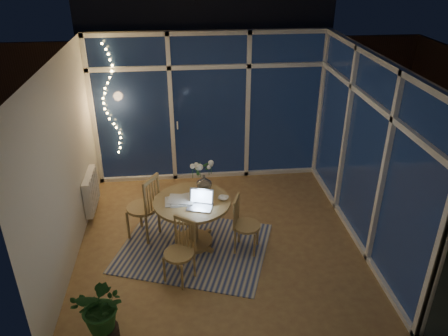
{
  "coord_description": "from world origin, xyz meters",
  "views": [
    {
      "loc": [
        -0.48,
        -5.12,
        3.82
      ],
      "look_at": [
        0.07,
        0.25,
        1.03
      ],
      "focal_mm": 35.0,
      "sensor_mm": 36.0,
      "label": 1
    }
  ],
  "objects_px": {
    "chair_left": "(142,206)",
    "chair_front": "(179,252)",
    "potted_plant": "(103,313)",
    "flower_vase": "(204,183)",
    "laptop": "(200,200)",
    "chair_right": "(247,224)",
    "dining_table": "(193,223)"
  },
  "relations": [
    {
      "from": "laptop",
      "to": "dining_table",
      "type": "bearing_deg",
      "value": 133.17
    },
    {
      "from": "dining_table",
      "to": "chair_front",
      "type": "bearing_deg",
      "value": -105.5
    },
    {
      "from": "laptop",
      "to": "flower_vase",
      "type": "xyz_separation_m",
      "value": [
        0.09,
        0.47,
        -0.01
      ]
    },
    {
      "from": "chair_front",
      "to": "laptop",
      "type": "distance_m",
      "value": 0.74
    },
    {
      "from": "chair_right",
      "to": "flower_vase",
      "type": "distance_m",
      "value": 0.84
    },
    {
      "from": "chair_left",
      "to": "potted_plant",
      "type": "relative_size",
      "value": 1.33
    },
    {
      "from": "chair_front",
      "to": "potted_plant",
      "type": "xyz_separation_m",
      "value": [
        -0.8,
        -0.86,
        -0.05
      ]
    },
    {
      "from": "dining_table",
      "to": "potted_plant",
      "type": "distance_m",
      "value": 1.88
    },
    {
      "from": "chair_front",
      "to": "laptop",
      "type": "bearing_deg",
      "value": 97.49
    },
    {
      "from": "chair_front",
      "to": "laptop",
      "type": "height_order",
      "value": "laptop"
    },
    {
      "from": "flower_vase",
      "to": "potted_plant",
      "type": "bearing_deg",
      "value": -122.35
    },
    {
      "from": "laptop",
      "to": "potted_plant",
      "type": "height_order",
      "value": "laptop"
    },
    {
      "from": "chair_right",
      "to": "chair_front",
      "type": "relative_size",
      "value": 0.99
    },
    {
      "from": "chair_right",
      "to": "potted_plant",
      "type": "bearing_deg",
      "value": 147.55
    },
    {
      "from": "potted_plant",
      "to": "flower_vase",
      "type": "bearing_deg",
      "value": 57.65
    },
    {
      "from": "laptop",
      "to": "potted_plant",
      "type": "distance_m",
      "value": 1.84
    },
    {
      "from": "chair_left",
      "to": "chair_front",
      "type": "height_order",
      "value": "chair_left"
    },
    {
      "from": "chair_front",
      "to": "chair_left",
      "type": "bearing_deg",
      "value": 152.86
    },
    {
      "from": "chair_left",
      "to": "chair_right",
      "type": "xyz_separation_m",
      "value": [
        1.43,
        -0.48,
        -0.08
      ]
    },
    {
      "from": "flower_vase",
      "to": "potted_plant",
      "type": "relative_size",
      "value": 0.28
    },
    {
      "from": "laptop",
      "to": "flower_vase",
      "type": "height_order",
      "value": "laptop"
    },
    {
      "from": "chair_right",
      "to": "chair_front",
      "type": "xyz_separation_m",
      "value": [
        -0.93,
        -0.52,
        0.01
      ]
    },
    {
      "from": "chair_right",
      "to": "dining_table",
      "type": "bearing_deg",
      "value": 92.75
    },
    {
      "from": "flower_vase",
      "to": "chair_right",
      "type": "bearing_deg",
      "value": -42.28
    },
    {
      "from": "laptop",
      "to": "potted_plant",
      "type": "relative_size",
      "value": 0.42
    },
    {
      "from": "chair_left",
      "to": "potted_plant",
      "type": "height_order",
      "value": "chair_left"
    },
    {
      "from": "chair_front",
      "to": "potted_plant",
      "type": "bearing_deg",
      "value": -96.74
    },
    {
      "from": "potted_plant",
      "to": "chair_front",
      "type": "bearing_deg",
      "value": 47.08
    },
    {
      "from": "chair_right",
      "to": "laptop",
      "type": "height_order",
      "value": "laptop"
    },
    {
      "from": "dining_table",
      "to": "chair_left",
      "type": "bearing_deg",
      "value": 158.94
    },
    {
      "from": "chair_left",
      "to": "chair_front",
      "type": "xyz_separation_m",
      "value": [
        0.5,
        -1.0,
        -0.08
      ]
    },
    {
      "from": "chair_left",
      "to": "chair_front",
      "type": "bearing_deg",
      "value": 56.48
    }
  ]
}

